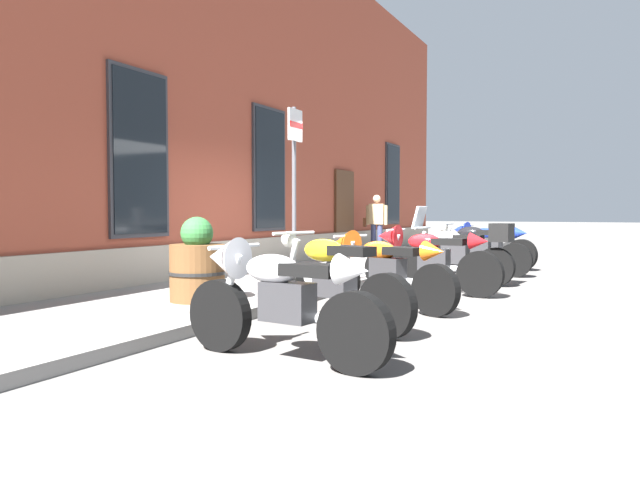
{
  "coord_description": "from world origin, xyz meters",
  "views": [
    {
      "loc": [
        -8.7,
        -3.73,
        1.22
      ],
      "look_at": [
        -0.04,
        0.63,
        0.77
      ],
      "focal_mm": 33.72,
      "sensor_mm": 36.0,
      "label": 1
    }
  ],
  "objects": [
    {
      "name": "sidewalk",
      "position": [
        0.0,
        1.39,
        0.06
      ],
      "size": [
        31.91,
        2.78,
        0.13
      ],
      "primitive_type": "cube",
      "color": "slate",
      "rests_on": "ground_plane"
    },
    {
      "name": "lane_stripe",
      "position": [
        0.0,
        -3.2,
        0.0
      ],
      "size": [
        31.91,
        0.12,
        0.01
      ],
      "primitive_type": "cube",
      "color": "silver",
      "rests_on": "ground_plane"
    },
    {
      "name": "ground_plane",
      "position": [
        0.0,
        0.0,
        0.0
      ],
      "size": [
        140.0,
        140.0,
        0.0
      ],
      "primitive_type": "plane",
      "color": "#565451"
    },
    {
      "name": "motorcycle_white_sport",
      "position": [
        -4.5,
        -1.2,
        0.55
      ],
      "size": [
        0.62,
        2.01,
        1.01
      ],
      "color": "black",
      "rests_on": "ground_plane"
    },
    {
      "name": "brick_pub_facade",
      "position": [
        -0.0,
        5.91,
        3.66
      ],
      "size": [
        25.91,
        6.38,
        7.33
      ],
      "color": "brown",
      "rests_on": "ground_plane"
    },
    {
      "name": "motorcycle_silver_touring",
      "position": [
        1.44,
        -1.26,
        0.55
      ],
      "size": [
        0.69,
        2.12,
        1.33
      ],
      "color": "black",
      "rests_on": "ground_plane"
    },
    {
      "name": "barrel_planter",
      "position": [
        -2.81,
        0.93,
        0.55
      ],
      "size": [
        0.7,
        0.7,
        1.04
      ],
      "color": "brown",
      "rests_on": "sidewalk"
    },
    {
      "name": "pedestrian_tan_coat",
      "position": [
        6.33,
        2.15,
        0.99
      ],
      "size": [
        0.25,
        0.66,
        1.55
      ],
      "color": "#2D3351",
      "rests_on": "sidewalk"
    },
    {
      "name": "motorcycle_orange_sport",
      "position": [
        -1.59,
        -0.99,
        0.54
      ],
      "size": [
        0.9,
        2.08,
        0.98
      ],
      "color": "black",
      "rests_on": "ground_plane"
    },
    {
      "name": "motorcycle_black_naked",
      "position": [
        3.01,
        -1.19,
        0.49
      ],
      "size": [
        0.62,
        2.13,
        1.01
      ],
      "color": "black",
      "rests_on": "ground_plane"
    },
    {
      "name": "parking_sign",
      "position": [
        -1.37,
        0.36,
        1.77
      ],
      "size": [
        0.36,
        0.07,
        2.55
      ],
      "color": "#4C4C51",
      "rests_on": "sidewalk"
    },
    {
      "name": "motorcycle_red_sport",
      "position": [
        0.01,
        -1.11,
        0.56
      ],
      "size": [
        0.62,
        2.17,
        1.03
      ],
      "color": "black",
      "rests_on": "ground_plane"
    },
    {
      "name": "motorcycle_yellow_naked",
      "position": [
        -3.08,
        -1.01,
        0.49
      ],
      "size": [
        0.82,
        2.05,
        1.01
      ],
      "color": "black",
      "rests_on": "ground_plane"
    },
    {
      "name": "motorcycle_blue_sport",
      "position": [
        4.58,
        -1.08,
        0.55
      ],
      "size": [
        0.82,
        2.09,
        1.0
      ],
      "color": "black",
      "rests_on": "ground_plane"
    }
  ]
}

